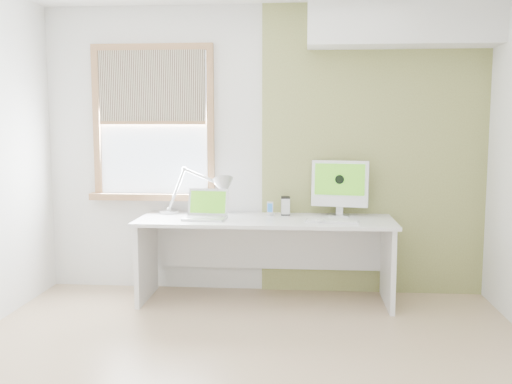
# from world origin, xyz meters

# --- Properties ---
(room) EXTENTS (4.04, 3.54, 2.64)m
(room) POSITION_xyz_m (0.00, 0.00, 1.30)
(room) COLOR tan
(room) RESTS_ON ground
(accent_wall) EXTENTS (2.00, 0.02, 2.60)m
(accent_wall) POSITION_xyz_m (1.00, 1.74, 1.30)
(accent_wall) COLOR olive
(accent_wall) RESTS_ON room
(soffit) EXTENTS (1.60, 0.40, 0.42)m
(soffit) POSITION_xyz_m (1.20, 1.57, 2.40)
(soffit) COLOR white
(soffit) RESTS_ON room
(window) EXTENTS (1.20, 0.14, 1.42)m
(window) POSITION_xyz_m (-1.00, 1.71, 1.54)
(window) COLOR #98683F
(window) RESTS_ON room
(desk) EXTENTS (2.20, 0.70, 0.73)m
(desk) POSITION_xyz_m (0.05, 1.44, 0.53)
(desk) COLOR silver
(desk) RESTS_ON room
(desk_lamp) EXTENTS (0.75, 0.34, 0.43)m
(desk_lamp) POSITION_xyz_m (-0.42, 1.53, 0.96)
(desk_lamp) COLOR silver
(desk_lamp) RESTS_ON desk
(laptop) EXTENTS (0.37, 0.31, 0.25)m
(laptop) POSITION_xyz_m (-0.46, 1.35, 0.79)
(laptop) COLOR silver
(laptop) RESTS_ON desk
(phone_dock) EXTENTS (0.08, 0.08, 0.13)m
(phone_dock) POSITION_xyz_m (0.09, 1.54, 0.77)
(phone_dock) COLOR silver
(phone_dock) RESTS_ON desk
(external_drive) EXTENTS (0.09, 0.13, 0.16)m
(external_drive) POSITION_xyz_m (0.22, 1.61, 0.81)
(external_drive) COLOR silver
(external_drive) RESTS_ON desk
(imac) EXTENTS (0.51, 0.21, 0.49)m
(imac) POSITION_xyz_m (0.70, 1.60, 1.00)
(imac) COLOR silver
(imac) RESTS_ON desk
(keyboard) EXTENTS (0.46, 0.19, 0.02)m
(keyboard) POSITION_xyz_m (0.62, 1.23, 0.74)
(keyboard) COLOR white
(keyboard) RESTS_ON desk
(mouse) EXTENTS (0.09, 0.13, 0.03)m
(mouse) POSITION_xyz_m (0.52, 1.22, 0.75)
(mouse) COLOR white
(mouse) RESTS_ON desk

